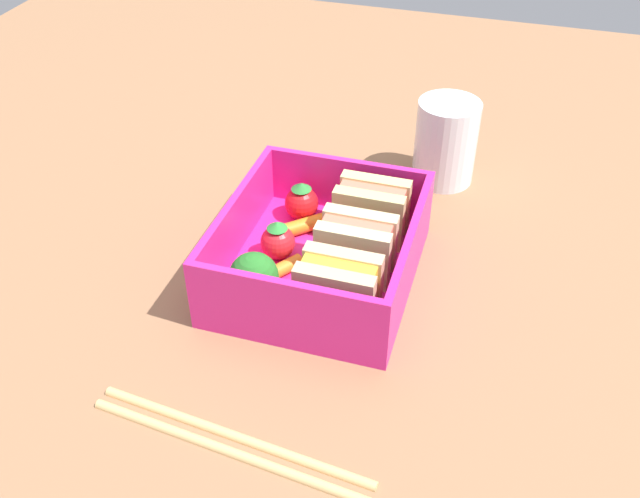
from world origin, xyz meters
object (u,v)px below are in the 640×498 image
at_px(sandwich_center_left, 356,247).
at_px(strawberry_left, 302,202).
at_px(sandwich_left, 372,211).
at_px(sandwich_center, 338,289).
at_px(drinking_glass, 446,142).
at_px(chopstick_pair, 229,440).
at_px(broccoli_floret, 254,278).
at_px(carrot_stick_far_left, 273,274).
at_px(carrot_stick_left, 298,227).
at_px(strawberry_far_left, 279,239).

bearing_deg(sandwich_center_left, strawberry_left, -132.14).
xyz_separation_m(sandwich_left, sandwich_center, (0.10, 0.00, 0.00)).
bearing_deg(drinking_glass, strawberry_left, -41.76).
height_order(sandwich_center, chopstick_pair, sandwich_center).
distance_m(sandwich_center_left, strawberry_left, 0.08).
distance_m(sandwich_center_left, broccoli_floret, 0.08).
xyz_separation_m(sandwich_center, carrot_stick_far_left, (-0.02, -0.06, -0.02)).
height_order(strawberry_left, chopstick_pair, strawberry_left).
bearing_deg(carrot_stick_far_left, strawberry_left, -177.37).
height_order(sandwich_left, broccoli_floret, same).
bearing_deg(broccoli_floret, sandwich_center_left, 135.30).
height_order(carrot_stick_left, carrot_stick_far_left, carrot_stick_left).
relative_size(strawberry_far_left, chopstick_pair, 0.18).
bearing_deg(sandwich_center, sandwich_left, 180.00).
relative_size(sandwich_center, carrot_stick_left, 1.18).
xyz_separation_m(broccoli_floret, drinking_glass, (-0.23, 0.10, 0.00)).
bearing_deg(strawberry_left, sandwich_center, 30.36).
height_order(sandwich_left, sandwich_center, same).
distance_m(strawberry_left, chopstick_pair, 0.23).
distance_m(sandwich_center, chopstick_pair, 0.13).
bearing_deg(carrot_stick_far_left, carrot_stick_left, 179.49).
xyz_separation_m(strawberry_far_left, drinking_glass, (-0.17, 0.10, 0.01)).
distance_m(sandwich_center, broccoli_floret, 0.06).
bearing_deg(broccoli_floret, chopstick_pair, 12.27).
bearing_deg(drinking_glass, sandwich_left, -18.57).
height_order(strawberry_far_left, chopstick_pair, strawberry_far_left).
height_order(strawberry_left, drinking_glass, drinking_glass).
height_order(sandwich_center_left, broccoli_floret, same).
bearing_deg(chopstick_pair, broccoli_floret, -167.73).
height_order(sandwich_center_left, drinking_glass, drinking_glass).
bearing_deg(sandwich_center, drinking_glass, 169.53).
xyz_separation_m(sandwich_center_left, broccoli_floret, (0.06, -0.06, 0.00)).
distance_m(strawberry_left, carrot_stick_left, 0.03).
xyz_separation_m(chopstick_pair, drinking_glass, (-0.34, 0.08, 0.04)).
height_order(carrot_stick_left, broccoli_floret, broccoli_floret).
relative_size(broccoli_floret, drinking_glass, 0.59).
bearing_deg(sandwich_left, sandwich_center, 0.00).
bearing_deg(sandwich_left, carrot_stick_far_left, -36.81).
distance_m(sandwich_center, carrot_stick_far_left, 0.06).
xyz_separation_m(strawberry_far_left, carrot_stick_far_left, (0.03, 0.01, -0.01)).
xyz_separation_m(carrot_stick_far_left, broccoli_floret, (0.03, -0.00, 0.02)).
relative_size(sandwich_center, chopstick_pair, 0.30).
bearing_deg(strawberry_far_left, chopstick_pair, 9.06).
relative_size(strawberry_left, chopstick_pair, 0.18).
distance_m(carrot_stick_left, broccoli_floret, 0.10).
bearing_deg(chopstick_pair, strawberry_left, -173.39).
xyz_separation_m(broccoli_floret, chopstick_pair, (0.11, 0.02, -0.04)).
height_order(sandwich_center_left, sandwich_center, same).
bearing_deg(strawberry_left, sandwich_center_left, 47.86).
bearing_deg(strawberry_left, drinking_glass, 138.24).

